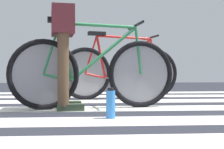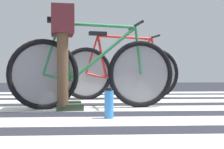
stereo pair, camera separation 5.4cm
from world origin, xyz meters
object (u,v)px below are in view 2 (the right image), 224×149
object	(u,v)px
cyclist_1_of_2	(63,44)
water_bottle	(109,104)
bicycle_1_of_2	(93,72)
bicycle_2_of_2	(122,72)

from	to	relation	value
cyclist_1_of_2	water_bottle	world-z (taller)	cyclist_1_of_2
bicycle_1_of_2	water_bottle	world-z (taller)	bicycle_1_of_2
bicycle_1_of_2	bicycle_2_of_2	world-z (taller)	same
water_bottle	cyclist_1_of_2	bearing A→B (deg)	125.77
water_bottle	bicycle_2_of_2	bearing A→B (deg)	81.70
bicycle_1_of_2	bicycle_2_of_2	distance (m)	1.15
cyclist_1_of_2	bicycle_2_of_2	distance (m)	1.35
cyclist_1_of_2	water_bottle	size ratio (longest dim) A/B	4.08
bicycle_2_of_2	bicycle_1_of_2	bearing A→B (deg)	-121.71
bicycle_1_of_2	bicycle_2_of_2	xyz separation A→B (m)	(0.39, 1.08, 0.00)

